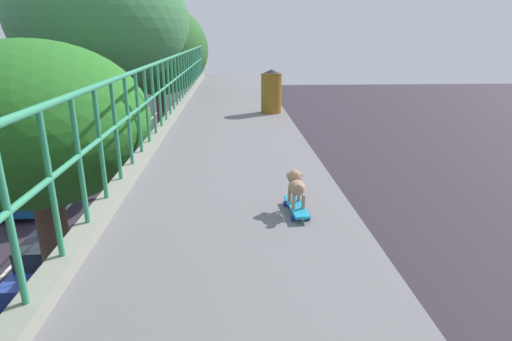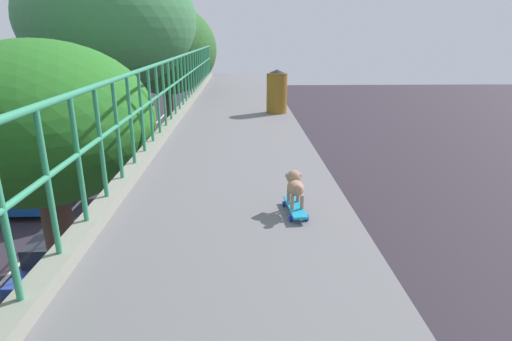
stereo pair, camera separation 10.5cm
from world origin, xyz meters
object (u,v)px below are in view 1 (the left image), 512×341
Objects in this scene: litter_bin at (271,91)px; city_bus at (54,145)px; car_blue_fifth at (58,259)px; toy_skateboard at (296,207)px; small_dog at (296,184)px.

city_bus is at bearing 130.32° from litter_bin.
city_bus reaches higher than car_blue_fifth.
toy_skateboard is at bearing -92.62° from litter_bin.
toy_skateboard is (6.13, -7.87, 5.01)m from car_blue_fifth.
small_dog is (-0.00, 0.05, 0.22)m from toy_skateboard.
toy_skateboard is at bearing -52.08° from car_blue_fifth.
car_blue_fifth is 7.08× the size of toy_skateboard.
small_dog is at bearing -60.42° from city_bus.
city_bus is 20.40m from small_dog.
car_blue_fifth is 11.17m from toy_skateboard.
city_bus is at bearing 119.58° from small_dog.
car_blue_fifth is 10.67× the size of small_dog.
litter_bin is at bearing -20.35° from car_blue_fifth.
city_bus is (-3.74, 9.56, 1.21)m from car_blue_fifth.
car_blue_fifth is 4.15× the size of litter_bin.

